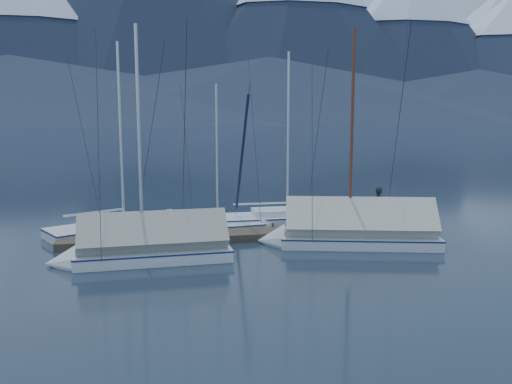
{
  "coord_description": "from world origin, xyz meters",
  "views": [
    {
      "loc": [
        -5.3,
        -22.46,
        6.01
      ],
      "look_at": [
        0.0,
        2.0,
        2.2
      ],
      "focal_mm": 38.0,
      "sensor_mm": 36.0,
      "label": 1
    }
  ],
  "objects_px": {
    "sailboat_open_mid": "(226,228)",
    "sailboat_open_right": "(297,220)",
    "sailboat_open_left": "(134,226)",
    "person": "(379,206)",
    "sailboat_covered_far": "(139,249)",
    "sailboat_covered_near": "(345,233)"
  },
  "relations": [
    {
      "from": "sailboat_open_mid",
      "to": "sailboat_open_right",
      "type": "height_order",
      "value": "sailboat_open_right"
    },
    {
      "from": "sailboat_open_left",
      "to": "person",
      "type": "relative_size",
      "value": 5.39
    },
    {
      "from": "sailboat_open_left",
      "to": "sailboat_covered_far",
      "type": "relative_size",
      "value": 1.0
    },
    {
      "from": "sailboat_open_left",
      "to": "sailboat_open_mid",
      "type": "relative_size",
      "value": 1.27
    },
    {
      "from": "sailboat_open_mid",
      "to": "sailboat_covered_near",
      "type": "distance_m",
      "value": 6.24
    },
    {
      "from": "sailboat_open_right",
      "to": "sailboat_covered_near",
      "type": "distance_m",
      "value": 5.1
    },
    {
      "from": "sailboat_open_left",
      "to": "sailboat_covered_near",
      "type": "height_order",
      "value": "sailboat_covered_near"
    },
    {
      "from": "person",
      "to": "sailboat_open_mid",
      "type": "bearing_deg",
      "value": 78.0
    },
    {
      "from": "sailboat_open_mid",
      "to": "person",
      "type": "bearing_deg",
      "value": -13.39
    },
    {
      "from": "sailboat_open_mid",
      "to": "sailboat_open_right",
      "type": "relative_size",
      "value": 0.81
    },
    {
      "from": "sailboat_open_right",
      "to": "person",
      "type": "distance_m",
      "value": 4.56
    },
    {
      "from": "sailboat_open_left",
      "to": "sailboat_covered_far",
      "type": "distance_m",
      "value": 5.89
    },
    {
      "from": "sailboat_open_right",
      "to": "sailboat_covered_far",
      "type": "relative_size",
      "value": 0.97
    },
    {
      "from": "sailboat_open_mid",
      "to": "sailboat_open_left",
      "type": "bearing_deg",
      "value": 165.94
    },
    {
      "from": "sailboat_open_left",
      "to": "person",
      "type": "xyz_separation_m",
      "value": [
        11.93,
        -2.9,
        1.1
      ]
    },
    {
      "from": "sailboat_covered_near",
      "to": "sailboat_open_right",
      "type": "bearing_deg",
      "value": 98.85
    },
    {
      "from": "sailboat_open_left",
      "to": "sailboat_covered_near",
      "type": "distance_m",
      "value": 10.62
    },
    {
      "from": "sailboat_open_left",
      "to": "sailboat_covered_near",
      "type": "xyz_separation_m",
      "value": [
        9.32,
        -5.09,
        0.34
      ]
    },
    {
      "from": "sailboat_open_left",
      "to": "sailboat_open_right",
      "type": "height_order",
      "value": "sailboat_open_left"
    },
    {
      "from": "sailboat_open_left",
      "to": "sailboat_open_mid",
      "type": "distance_m",
      "value": 4.65
    },
    {
      "from": "sailboat_open_left",
      "to": "sailboat_covered_near",
      "type": "relative_size",
      "value": 0.97
    },
    {
      "from": "sailboat_open_left",
      "to": "sailboat_covered_far",
      "type": "xyz_separation_m",
      "value": [
        0.25,
        -5.88,
        0.32
      ]
    }
  ]
}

